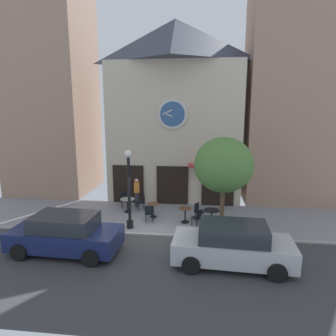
{
  "coord_description": "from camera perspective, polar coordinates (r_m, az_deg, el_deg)",
  "views": [
    {
      "loc": [
        2.3,
        -12.23,
        5.59
      ],
      "look_at": [
        0.67,
        2.35,
        2.66
      ],
      "focal_mm": 31.43,
      "sensor_mm": 36.0,
      "label": 1
    }
  ],
  "objects": [
    {
      "name": "ground_plane",
      "position": [
        13.05,
        -4.53,
        -14.2
      ],
      "size": [
        26.35,
        10.75,
        0.13
      ],
      "color": "gray"
    },
    {
      "name": "cafe_chair_under_awning",
      "position": [
        17.29,
        -8.47,
        -5.84
      ],
      "size": [
        0.53,
        0.53,
        0.9
      ],
      "color": "black",
      "rests_on": "ground_plane"
    },
    {
      "name": "cafe_table_center",
      "position": [
        14.79,
        8.44,
        -8.73
      ],
      "size": [
        0.79,
        0.79,
        0.74
      ],
      "color": "black",
      "rests_on": "ground_plane"
    },
    {
      "name": "cafe_table_center_left",
      "position": [
        16.48,
        -7.85,
        -6.57
      ],
      "size": [
        0.8,
        0.8,
        0.75
      ],
      "color": "black",
      "rests_on": "ground_plane"
    },
    {
      "name": "cafe_table_near_door",
      "position": [
        15.61,
        -2.9,
        -7.78
      ],
      "size": [
        0.63,
        0.63,
        0.74
      ],
      "color": "black",
      "rests_on": "ground_plane"
    },
    {
      "name": "cafe_chair_left_end",
      "position": [
        15.23,
        5.87,
        -8.17
      ],
      "size": [
        0.55,
        0.55,
        0.9
      ],
      "color": "black",
      "rests_on": "ground_plane"
    },
    {
      "name": "cafe_chair_outer",
      "position": [
        14.4,
        5.84,
        -9.34
      ],
      "size": [
        0.56,
        0.56,
        0.9
      ],
      "color": "black",
      "rests_on": "ground_plane"
    },
    {
      "name": "parked_car_navy",
      "position": [
        12.57,
        -19.29,
        -11.96
      ],
      "size": [
        4.37,
        2.17,
        1.55
      ],
      "color": "navy",
      "rests_on": "ground_plane"
    },
    {
      "name": "cafe_table_near_curb",
      "position": [
        14.9,
        3.34,
        -8.68
      ],
      "size": [
        0.63,
        0.63,
        0.75
      ],
      "color": "black",
      "rests_on": "ground_plane"
    },
    {
      "name": "cafe_chair_corner",
      "position": [
        16.68,
        -5.03,
        -6.4
      ],
      "size": [
        0.51,
        0.51,
        0.9
      ],
      "color": "black",
      "rests_on": "ground_plane"
    },
    {
      "name": "street_tree",
      "position": [
        13.05,
        10.72,
        0.52
      ],
      "size": [
        2.57,
        2.32,
        4.43
      ],
      "color": "brown",
      "rests_on": "ground_plane"
    },
    {
      "name": "neighbor_building_right",
      "position": [
        19.77,
        25.01,
        16.24
      ],
      "size": [
        6.55,
        3.62,
        15.28
      ],
      "color": "#9E7A66",
      "rests_on": "ground_plane"
    },
    {
      "name": "pedestrian_orange",
      "position": [
        17.24,
        -6.07,
        -4.68
      ],
      "size": [
        0.41,
        0.41,
        1.67
      ],
      "color": "#2D2D38",
      "rests_on": "ground_plane"
    },
    {
      "name": "cafe_chair_mid_row",
      "position": [
        14.88,
        -3.68,
        -8.6
      ],
      "size": [
        0.41,
        0.41,
        0.9
      ],
      "color": "black",
      "rests_on": "ground_plane"
    },
    {
      "name": "clock_building",
      "position": [
        18.48,
        1.35,
        11.34
      ],
      "size": [
        8.04,
        4.38,
        10.79
      ],
      "color": "beige",
      "rests_on": "ground_plane"
    },
    {
      "name": "parked_car_silver",
      "position": [
        11.28,
        12.4,
        -14.32
      ],
      "size": [
        4.39,
        2.21,
        1.55
      ],
      "color": "#B7BABF",
      "rests_on": "ground_plane"
    },
    {
      "name": "neighbor_building_left",
      "position": [
        21.92,
        -21.96,
        15.69
      ],
      "size": [
        5.19,
        4.86,
        15.14
      ],
      "color": "#9E7A66",
      "rests_on": "ground_plane"
    },
    {
      "name": "street_lamp",
      "position": [
        13.91,
        -7.56,
        -4.1
      ],
      "size": [
        0.36,
        0.36,
        3.77
      ],
      "color": "black",
      "rests_on": "ground_plane"
    }
  ]
}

